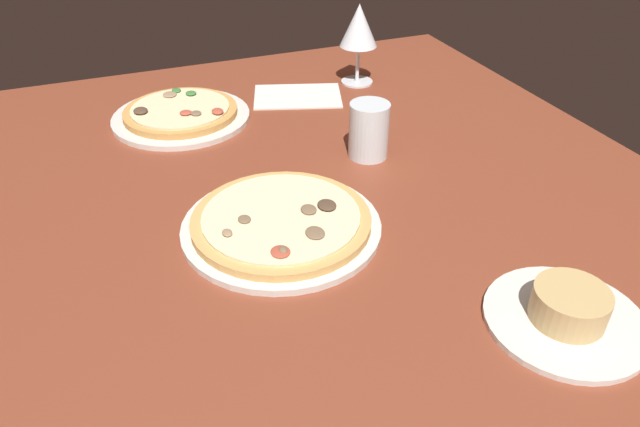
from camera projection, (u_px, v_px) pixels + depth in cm
name	position (u px, v px, depth cm)	size (l,w,h in cm)	color
dining_table	(358.00, 243.00, 85.69)	(150.00, 110.00, 4.00)	brown
pizza_main	(281.00, 223.00, 84.31)	(28.48, 28.48, 3.27)	silver
pizza_side	(181.00, 114.00, 114.55)	(26.33, 26.33, 3.37)	silver
ramekin_on_saucer	(567.00, 312.00, 68.71)	(18.77, 18.77, 4.83)	silver
wine_glass_far	(359.00, 28.00, 124.01)	(7.94, 7.94, 16.98)	silver
water_glass	(369.00, 133.00, 100.90)	(6.81, 6.81, 9.60)	silver
paper_menu	(298.00, 96.00, 124.20)	(12.62, 17.97, 0.30)	silver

